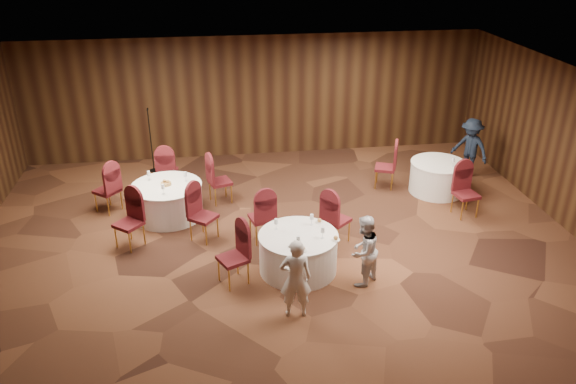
{
  "coord_description": "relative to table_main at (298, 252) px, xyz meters",
  "views": [
    {
      "loc": [
        -1.18,
        -9.38,
        5.79
      ],
      "look_at": [
        0.2,
        0.2,
        1.1
      ],
      "focal_mm": 35.0,
      "sensor_mm": 36.0,
      "label": 1
    }
  ],
  "objects": [
    {
      "name": "ground",
      "position": [
        -0.24,
        0.83,
        -0.38
      ],
      "size": [
        12.0,
        12.0,
        0.0
      ],
      "primitive_type": "plane",
      "color": "black",
      "rests_on": "ground"
    },
    {
      "name": "room_shell",
      "position": [
        -0.24,
        0.83,
        1.59
      ],
      "size": [
        12.0,
        12.0,
        12.0
      ],
      "color": "silver",
      "rests_on": "ground"
    },
    {
      "name": "table_main",
      "position": [
        0.0,
        0.0,
        0.0
      ],
      "size": [
        1.44,
        1.44,
        0.74
      ],
      "color": "white",
      "rests_on": "ground"
    },
    {
      "name": "table_left",
      "position": [
        -2.44,
        2.47,
        0.0
      ],
      "size": [
        1.5,
        1.5,
        0.74
      ],
      "color": "white",
      "rests_on": "ground"
    },
    {
      "name": "table_right",
      "position": [
        3.76,
        2.81,
        -0.0
      ],
      "size": [
        1.29,
        1.29,
        0.74
      ],
      "color": "white",
      "rests_on": "ground"
    },
    {
      "name": "chairs_main",
      "position": [
        -0.27,
        0.62,
        0.12
      ],
      "size": [
        2.8,
        2.08,
        1.0
      ],
      "color": "#3F100C",
      "rests_on": "ground"
    },
    {
      "name": "chairs_left",
      "position": [
        -2.47,
        2.47,
        0.12
      ],
      "size": [
        3.15,
        3.09,
        1.0
      ],
      "color": "#3F100C",
      "rests_on": "ground"
    },
    {
      "name": "chairs_right",
      "position": [
        3.27,
        2.43,
        0.12
      ],
      "size": [
        1.93,
        2.3,
        1.0
      ],
      "color": "#3F100C",
      "rests_on": "ground"
    },
    {
      "name": "tabletop_main",
      "position": [
        0.21,
        -0.07,
        0.46
      ],
      "size": [
        1.1,
        1.09,
        0.22
      ],
      "color": "silver",
      "rests_on": "table_main"
    },
    {
      "name": "tabletop_left",
      "position": [
        -2.44,
        2.47,
        0.45
      ],
      "size": [
        0.86,
        0.8,
        0.22
      ],
      "color": "silver",
      "rests_on": "table_left"
    },
    {
      "name": "tabletop_right",
      "position": [
        3.98,
        2.56,
        0.52
      ],
      "size": [
        0.08,
        0.08,
        0.22
      ],
      "color": "silver",
      "rests_on": "table_right"
    },
    {
      "name": "mic_stand",
      "position": [
        -2.94,
        5.02,
        0.11
      ],
      "size": [
        0.24,
        0.24,
        1.65
      ],
      "color": "black",
      "rests_on": "ground"
    },
    {
      "name": "woman_a",
      "position": [
        -0.25,
        -1.27,
        0.32
      ],
      "size": [
        0.54,
        0.37,
        1.4
      ],
      "primitive_type": "imported",
      "rotation": [
        0.0,
        0.0,
        3.06
      ],
      "color": "silver",
      "rests_on": "ground"
    },
    {
      "name": "woman_b",
      "position": [
        1.05,
        -0.56,
        0.28
      ],
      "size": [
        0.81,
        0.8,
        1.31
      ],
      "primitive_type": "imported",
      "rotation": [
        0.0,
        0.0,
        3.88
      ],
      "color": "silver",
      "rests_on": "ground"
    },
    {
      "name": "man_c",
      "position": [
        4.87,
        3.58,
        0.37
      ],
      "size": [
        1.01,
        1.11,
        1.49
      ],
      "primitive_type": "imported",
      "rotation": [
        0.0,
        0.0,
        5.33
      ],
      "color": "#151E2F",
      "rests_on": "ground"
    }
  ]
}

